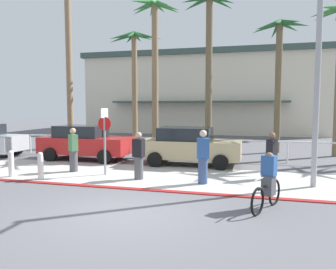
% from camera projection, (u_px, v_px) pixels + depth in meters
% --- Properties ---
extents(ground_plane, '(80.00, 80.00, 0.00)m').
position_uv_depth(ground_plane, '(195.00, 155.00, 17.83)').
color(ground_plane, '#5B5B60').
extents(sidewalk_strip, '(44.00, 4.00, 0.02)m').
position_uv_depth(sidewalk_strip, '(167.00, 177.00, 12.24)').
color(sidewalk_strip, beige).
rests_on(sidewalk_strip, ground).
extents(curb_paint, '(44.00, 0.24, 0.03)m').
position_uv_depth(curb_paint, '(151.00, 190.00, 10.32)').
color(curb_paint, maroon).
rests_on(curb_paint, ground).
extents(building_backdrop, '(23.04, 10.93, 7.76)m').
position_uv_depth(building_backdrop, '(205.00, 94.00, 34.10)').
color(building_backdrop, beige).
rests_on(building_backdrop, ground).
extents(rail_fence, '(18.53, 0.08, 1.04)m').
position_uv_depth(rail_fence, '(190.00, 142.00, 16.31)').
color(rail_fence, white).
rests_on(rail_fence, ground).
extents(stop_sign_bike_lane, '(0.52, 0.56, 2.56)m').
position_uv_depth(stop_sign_bike_lane, '(105.00, 132.00, 12.47)').
color(stop_sign_bike_lane, gray).
rests_on(stop_sign_bike_lane, ground).
extents(bollard_0, '(0.20, 0.20, 1.00)m').
position_uv_depth(bollard_0, '(11.00, 163.00, 12.22)').
color(bollard_0, white).
rests_on(bollard_0, ground).
extents(bollard_2, '(0.20, 0.20, 1.00)m').
position_uv_depth(bollard_2, '(41.00, 165.00, 11.81)').
color(bollard_2, white).
rests_on(bollard_2, ground).
extents(streetlight_curb, '(0.24, 2.54, 7.50)m').
position_uv_depth(streetlight_curb, '(320.00, 53.00, 10.12)').
color(streetlight_curb, '#9EA0A5').
rests_on(streetlight_curb, ground).
extents(palm_tree_0, '(2.98, 2.84, 10.09)m').
position_uv_depth(palm_tree_0, '(68.00, 31.00, 19.69)').
color(palm_tree_0, '#846B4C').
rests_on(palm_tree_0, ground).
extents(palm_tree_1, '(3.73, 2.85, 7.56)m').
position_uv_depth(palm_tree_1, '(134.00, 60.00, 21.79)').
color(palm_tree_1, '#846B4C').
rests_on(palm_tree_1, ground).
extents(palm_tree_2, '(3.02, 3.11, 8.53)m').
position_uv_depth(palm_tree_2, '(155.00, 38.00, 18.30)').
color(palm_tree_2, '#846B4C').
rests_on(palm_tree_2, ground).
extents(palm_tree_3, '(3.00, 2.87, 8.60)m').
position_uv_depth(palm_tree_3, '(209.00, 39.00, 17.66)').
color(palm_tree_3, brown).
rests_on(palm_tree_3, ground).
extents(palm_tree_4, '(3.15, 3.16, 7.40)m').
position_uv_depth(palm_tree_4, '(279.00, 54.00, 18.26)').
color(palm_tree_4, brown).
rests_on(palm_tree_4, ground).
extents(car_red_1, '(4.40, 2.02, 1.69)m').
position_uv_depth(car_red_1, '(85.00, 142.00, 16.12)').
color(car_red_1, red).
rests_on(car_red_1, ground).
extents(car_tan_2, '(4.40, 2.02, 1.69)m').
position_uv_depth(car_tan_2, '(190.00, 146.00, 14.66)').
color(car_tan_2, tan).
rests_on(car_tan_2, ground).
extents(cyclist_black_0, '(0.80, 1.69, 1.50)m').
position_uv_depth(cyclist_black_0, '(268.00, 182.00, 8.43)').
color(cyclist_black_0, black).
rests_on(cyclist_black_0, ground).
extents(pedestrian_0, '(0.44, 0.48, 1.70)m').
position_uv_depth(pedestrian_0, '(272.00, 158.00, 11.84)').
color(pedestrian_0, '#232326').
rests_on(pedestrian_0, ground).
extents(pedestrian_1, '(0.47, 0.45, 1.77)m').
position_uv_depth(pedestrian_1, '(73.00, 152.00, 13.15)').
color(pedestrian_1, '#4C4C51').
rests_on(pedestrian_1, ground).
extents(pedestrian_2, '(0.45, 0.39, 1.85)m').
position_uv_depth(pedestrian_2, '(203.00, 159.00, 11.09)').
color(pedestrian_2, '#384C7A').
rests_on(pedestrian_2, ground).
extents(pedestrian_3, '(0.45, 0.39, 1.72)m').
position_uv_depth(pedestrian_3, '(139.00, 158.00, 11.77)').
color(pedestrian_3, '#4C4C51').
rests_on(pedestrian_3, ground).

